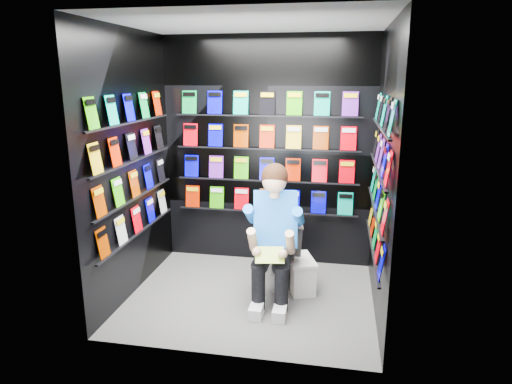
# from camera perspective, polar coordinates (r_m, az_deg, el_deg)

# --- Properties ---
(floor) EXTENTS (2.40, 2.40, 0.00)m
(floor) POSITION_cam_1_polar(r_m,az_deg,el_deg) (4.69, -0.66, -12.99)
(floor) COLOR #5C5C59
(floor) RESTS_ON ground
(ceiling) EXTENTS (2.40, 2.40, 0.00)m
(ceiling) POSITION_cam_1_polar(r_m,az_deg,el_deg) (4.19, -0.77, 20.46)
(ceiling) COLOR white
(ceiling) RESTS_ON floor
(wall_back) EXTENTS (2.40, 0.04, 2.60)m
(wall_back) POSITION_cam_1_polar(r_m,az_deg,el_deg) (5.22, 1.43, 4.93)
(wall_back) COLOR black
(wall_back) RESTS_ON floor
(wall_front) EXTENTS (2.40, 0.04, 2.60)m
(wall_front) POSITION_cam_1_polar(r_m,az_deg,el_deg) (3.30, -4.08, -0.67)
(wall_front) COLOR black
(wall_front) RESTS_ON floor
(wall_left) EXTENTS (0.04, 2.00, 2.60)m
(wall_left) POSITION_cam_1_polar(r_m,az_deg,el_deg) (4.63, -15.45, 3.21)
(wall_left) COLOR black
(wall_left) RESTS_ON floor
(wall_right) EXTENTS (0.04, 2.00, 2.60)m
(wall_right) POSITION_cam_1_polar(r_m,az_deg,el_deg) (4.19, 15.61, 2.06)
(wall_right) COLOR black
(wall_right) RESTS_ON floor
(comics_back) EXTENTS (2.10, 0.06, 1.37)m
(comics_back) POSITION_cam_1_polar(r_m,az_deg,el_deg) (5.19, 1.38, 4.93)
(comics_back) COLOR red
(comics_back) RESTS_ON wall_back
(comics_left) EXTENTS (0.06, 1.70, 1.37)m
(comics_left) POSITION_cam_1_polar(r_m,az_deg,el_deg) (4.62, -15.12, 3.26)
(comics_left) COLOR red
(comics_left) RESTS_ON wall_left
(comics_right) EXTENTS (0.06, 1.70, 1.37)m
(comics_right) POSITION_cam_1_polar(r_m,az_deg,el_deg) (4.19, 15.21, 2.15)
(comics_right) COLOR red
(comics_right) RESTS_ON wall_right
(toilet) EXTENTS (0.54, 0.81, 0.73)m
(toilet) POSITION_cam_1_polar(r_m,az_deg,el_deg) (4.91, 3.03, -7.00)
(toilet) COLOR white
(toilet) RESTS_ON floor
(longbox) EXTENTS (0.35, 0.47, 0.31)m
(longbox) POSITION_cam_1_polar(r_m,az_deg,el_deg) (4.80, 5.56, -10.31)
(longbox) COLOR white
(longbox) RESTS_ON floor
(longbox_lid) EXTENTS (0.38, 0.50, 0.03)m
(longbox_lid) POSITION_cam_1_polar(r_m,az_deg,el_deg) (4.73, 5.61, -8.41)
(longbox_lid) COLOR white
(longbox_lid) RESTS_ON longbox
(reader) EXTENTS (0.70, 0.91, 1.52)m
(reader) POSITION_cam_1_polar(r_m,az_deg,el_deg) (4.41, 2.45, -3.54)
(reader) COLOR blue
(reader) RESTS_ON toilet
(held_comic) EXTENTS (0.28, 0.20, 0.11)m
(held_comic) POSITION_cam_1_polar(r_m,az_deg,el_deg) (4.16, 1.72, -7.89)
(held_comic) COLOR green
(held_comic) RESTS_ON reader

